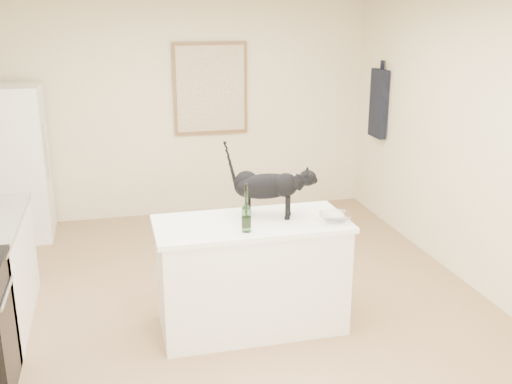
# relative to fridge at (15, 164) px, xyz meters

# --- Properties ---
(floor) EXTENTS (5.50, 5.50, 0.00)m
(floor) POSITION_rel_fridge_xyz_m (1.95, -2.35, -0.85)
(floor) COLOR #977150
(floor) RESTS_ON ground
(wall_back) EXTENTS (4.50, 0.00, 4.50)m
(wall_back) POSITION_rel_fridge_xyz_m (1.95, 0.40, 0.45)
(wall_back) COLOR beige
(wall_back) RESTS_ON ground
(wall_front) EXTENTS (4.50, 0.00, 4.50)m
(wall_front) POSITION_rel_fridge_xyz_m (1.95, -5.10, 0.45)
(wall_front) COLOR beige
(wall_front) RESTS_ON ground
(wall_right) EXTENTS (0.00, 5.50, 5.50)m
(wall_right) POSITION_rel_fridge_xyz_m (4.20, -2.35, 0.45)
(wall_right) COLOR beige
(wall_right) RESTS_ON ground
(island_base) EXTENTS (1.44, 0.67, 0.86)m
(island_base) POSITION_rel_fridge_xyz_m (2.05, -2.55, -0.42)
(island_base) COLOR white
(island_base) RESTS_ON floor
(island_top) EXTENTS (1.50, 0.70, 0.04)m
(island_top) POSITION_rel_fridge_xyz_m (2.05, -2.55, 0.03)
(island_top) COLOR white
(island_top) RESTS_ON island_base
(fridge) EXTENTS (0.68, 0.68, 1.70)m
(fridge) POSITION_rel_fridge_xyz_m (0.00, 0.00, 0.00)
(fridge) COLOR white
(fridge) RESTS_ON floor
(artwork_frame) EXTENTS (0.90, 0.03, 1.10)m
(artwork_frame) POSITION_rel_fridge_xyz_m (2.25, 0.37, 0.70)
(artwork_frame) COLOR brown
(artwork_frame) RESTS_ON wall_back
(artwork_canvas) EXTENTS (0.82, 0.00, 1.02)m
(artwork_canvas) POSITION_rel_fridge_xyz_m (2.25, 0.35, 0.70)
(artwork_canvas) COLOR beige
(artwork_canvas) RESTS_ON wall_back
(hanging_garment) EXTENTS (0.08, 0.34, 0.80)m
(hanging_garment) POSITION_rel_fridge_xyz_m (4.14, -0.30, 0.55)
(hanging_garment) COLOR black
(hanging_garment) RESTS_ON wall_right
(black_cat) EXTENTS (0.66, 0.42, 0.45)m
(black_cat) POSITION_rel_fridge_xyz_m (2.19, -2.46, 0.27)
(black_cat) COLOR black
(black_cat) RESTS_ON island_top
(wine_bottle) EXTENTS (0.08, 0.08, 0.32)m
(wine_bottle) POSITION_rel_fridge_xyz_m (1.96, -2.75, 0.21)
(wine_bottle) COLOR #275F26
(wine_bottle) RESTS_ON island_top
(glass_bowl) EXTENTS (0.30, 0.30, 0.06)m
(glass_bowl) POSITION_rel_fridge_xyz_m (2.68, -2.70, 0.08)
(glass_bowl) COLOR white
(glass_bowl) RESTS_ON island_top
(fridge_paper) EXTENTS (0.02, 0.14, 0.18)m
(fridge_paper) POSITION_rel_fridge_xyz_m (0.34, 0.12, 0.33)
(fridge_paper) COLOR white
(fridge_paper) RESTS_ON fridge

